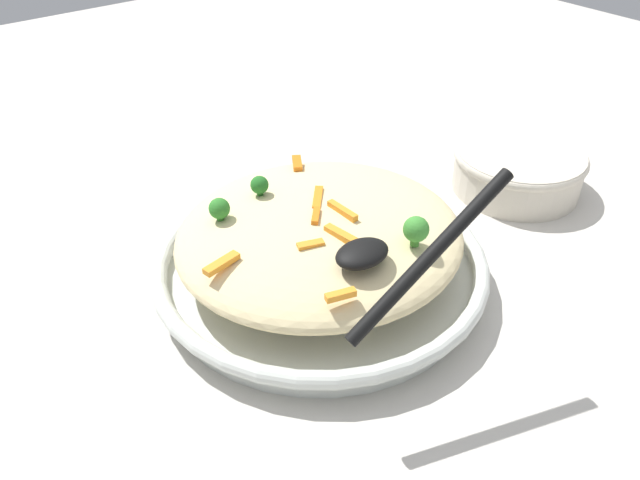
% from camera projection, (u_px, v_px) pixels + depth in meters
% --- Properties ---
extents(ground_plane, '(2.40, 2.40, 0.00)m').
position_uv_depth(ground_plane, '(320.00, 282.00, 0.72)').
color(ground_plane, beige).
extents(serving_bowl, '(0.37, 0.37, 0.04)m').
position_uv_depth(serving_bowl, '(320.00, 266.00, 0.71)').
color(serving_bowl, silver).
rests_on(serving_bowl, ground_plane).
extents(pasta_mound, '(0.31, 0.30, 0.06)m').
position_uv_depth(pasta_mound, '(320.00, 234.00, 0.69)').
color(pasta_mound, beige).
rests_on(pasta_mound, serving_bowl).
extents(carrot_piece_0, '(0.04, 0.04, 0.01)m').
position_uv_depth(carrot_piece_0, '(318.00, 198.00, 0.69)').
color(carrot_piece_0, orange).
rests_on(carrot_piece_0, pasta_mound).
extents(carrot_piece_1, '(0.01, 0.04, 0.01)m').
position_uv_depth(carrot_piece_1, '(341.00, 235.00, 0.63)').
color(carrot_piece_1, orange).
rests_on(carrot_piece_1, pasta_mound).
extents(carrot_piece_2, '(0.03, 0.02, 0.01)m').
position_uv_depth(carrot_piece_2, '(311.00, 245.00, 0.62)').
color(carrot_piece_2, orange).
rests_on(carrot_piece_2, pasta_mound).
extents(carrot_piece_3, '(0.04, 0.02, 0.01)m').
position_uv_depth(carrot_piece_3, '(222.00, 263.00, 0.60)').
color(carrot_piece_3, orange).
rests_on(carrot_piece_3, pasta_mound).
extents(carrot_piece_4, '(0.02, 0.02, 0.01)m').
position_uv_depth(carrot_piece_4, '(316.00, 217.00, 0.66)').
color(carrot_piece_4, orange).
rests_on(carrot_piece_4, pasta_mound).
extents(carrot_piece_5, '(0.03, 0.02, 0.01)m').
position_uv_depth(carrot_piece_5, '(341.00, 295.00, 0.56)').
color(carrot_piece_5, orange).
rests_on(carrot_piece_5, pasta_mound).
extents(carrot_piece_6, '(0.01, 0.04, 0.01)m').
position_uv_depth(carrot_piece_6, '(342.00, 211.00, 0.66)').
color(carrot_piece_6, orange).
rests_on(carrot_piece_6, pasta_mound).
extents(carrot_piece_7, '(0.03, 0.03, 0.01)m').
position_uv_depth(carrot_piece_7, '(297.00, 163.00, 0.76)').
color(carrot_piece_7, orange).
rests_on(carrot_piece_7, pasta_mound).
extents(broccoli_floret_0, '(0.03, 0.03, 0.03)m').
position_uv_depth(broccoli_floret_0, '(416.00, 230.00, 0.62)').
color(broccoli_floret_0, '#377928').
rests_on(broccoli_floret_0, pasta_mound).
extents(broccoli_floret_1, '(0.02, 0.02, 0.02)m').
position_uv_depth(broccoli_floret_1, '(259.00, 185.00, 0.69)').
color(broccoli_floret_1, '#205B1C').
rests_on(broccoli_floret_1, pasta_mound).
extents(broccoli_floret_2, '(0.02, 0.02, 0.02)m').
position_uv_depth(broccoli_floret_2, '(219.00, 209.00, 0.66)').
color(broccoli_floret_2, '#296820').
rests_on(broccoli_floret_2, pasta_mound).
extents(serving_spoon, '(0.17, 0.11, 0.11)m').
position_uv_depth(serving_spoon, '(387.00, 254.00, 0.56)').
color(serving_spoon, black).
rests_on(serving_spoon, pasta_mound).
extents(companion_bowl, '(0.18, 0.18, 0.06)m').
position_uv_depth(companion_bowl, '(518.00, 168.00, 0.87)').
color(companion_bowl, beige).
rests_on(companion_bowl, ground_plane).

